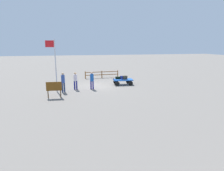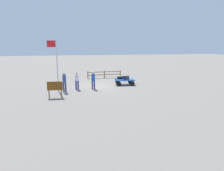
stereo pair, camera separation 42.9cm
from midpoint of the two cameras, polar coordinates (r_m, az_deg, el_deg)
name	(u,v)px [view 1 (the left image)]	position (r m, az deg, el deg)	size (l,w,h in m)	color
ground_plane	(97,86)	(20.76, -5.00, -0.06)	(120.00, 120.00, 0.00)	slate
luggage_cart	(123,81)	(21.16, 2.53, 1.42)	(2.13, 1.44, 0.59)	blue
suitcase_maroon	(125,78)	(21.12, 3.13, 2.32)	(0.54, 0.43, 0.38)	#393527
suitcase_olive	(118,78)	(21.30, 1.18, 2.23)	(0.64, 0.49, 0.25)	black
suitcase_tan	(123,78)	(21.17, 2.69, 2.31)	(0.65, 0.50, 0.36)	navy
worker_lead	(75,79)	(19.09, -11.18, 1.72)	(0.34, 0.34, 1.69)	navy
worker_trailing	(92,79)	(19.01, -6.48, 1.81)	(0.42, 0.42, 1.69)	navy
worker_supervisor	(63,81)	(18.20, -14.65, 1.27)	(0.44, 0.44, 1.81)	navy
flagpole	(54,62)	(18.38, -16.98, 6.64)	(0.83, 0.11, 4.69)	silver
signboard	(54,87)	(16.51, -17.16, -0.51)	(1.23, 0.15, 1.32)	#4C3319
wooden_fence	(102,74)	(25.50, -3.43, 3.41)	(4.40, 0.33, 0.92)	brown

